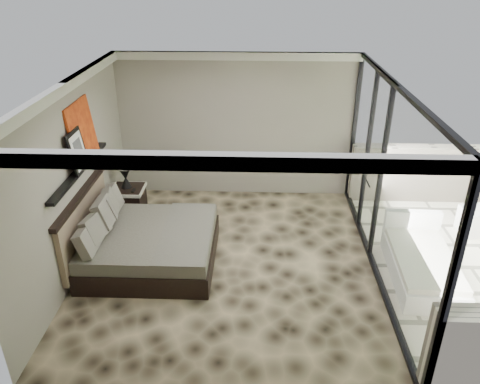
{
  "coord_description": "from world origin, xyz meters",
  "views": [
    {
      "loc": [
        0.41,
        -6.08,
        4.25
      ],
      "look_at": [
        0.16,
        0.4,
        1.04
      ],
      "focal_mm": 35.0,
      "sensor_mm": 36.0,
      "label": 1
    }
  ],
  "objects_px": {
    "nightstand": "(129,199)",
    "ottoman": "(475,221)",
    "lounger": "(421,263)",
    "table_lamp": "(124,167)",
    "bed": "(144,243)"
  },
  "relations": [
    {
      "from": "bed",
      "to": "table_lamp",
      "type": "bearing_deg",
      "value": 112.87
    },
    {
      "from": "ottoman",
      "to": "lounger",
      "type": "distance_m",
      "value": 1.85
    },
    {
      "from": "nightstand",
      "to": "ottoman",
      "type": "xyz_separation_m",
      "value": [
        6.15,
        -0.45,
        -0.06
      ]
    },
    {
      "from": "bed",
      "to": "lounger",
      "type": "xyz_separation_m",
      "value": [
        4.2,
        -0.22,
        -0.12
      ]
    },
    {
      "from": "nightstand",
      "to": "lounger",
      "type": "xyz_separation_m",
      "value": [
        4.83,
        -1.75,
        -0.08
      ]
    },
    {
      "from": "bed",
      "to": "table_lamp",
      "type": "height_order",
      "value": "table_lamp"
    },
    {
      "from": "nightstand",
      "to": "lounger",
      "type": "height_order",
      "value": "lounger"
    },
    {
      "from": "ottoman",
      "to": "bed",
      "type": "bearing_deg",
      "value": -168.87
    },
    {
      "from": "lounger",
      "to": "table_lamp",
      "type": "bearing_deg",
      "value": 162.82
    },
    {
      "from": "nightstand",
      "to": "ottoman",
      "type": "bearing_deg",
      "value": -1.92
    },
    {
      "from": "table_lamp",
      "to": "lounger",
      "type": "bearing_deg",
      "value": -20.17
    },
    {
      "from": "table_lamp",
      "to": "lounger",
      "type": "distance_m",
      "value": 5.23
    },
    {
      "from": "nightstand",
      "to": "lounger",
      "type": "distance_m",
      "value": 5.14
    },
    {
      "from": "nightstand",
      "to": "table_lamp",
      "type": "distance_m",
      "value": 0.64
    },
    {
      "from": "nightstand",
      "to": "ottoman",
      "type": "distance_m",
      "value": 6.16
    }
  ]
}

